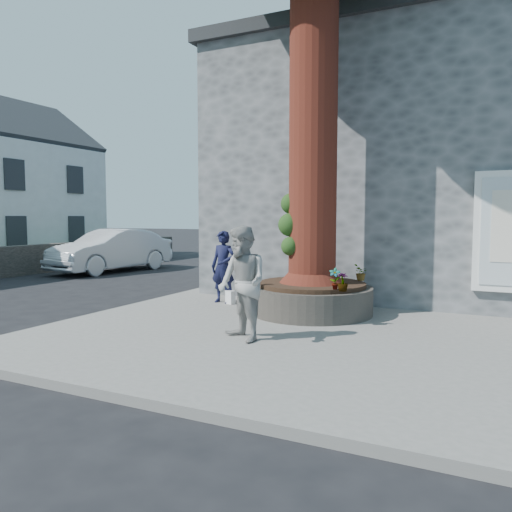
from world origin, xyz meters
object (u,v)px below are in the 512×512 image
at_px(woman, 242,283).
at_px(car_silver, 111,250).
at_px(man, 223,267).
at_px(planter, 312,298).

height_order(woman, car_silver, woman).
bearing_deg(car_silver, woman, -31.64).
height_order(man, car_silver, man).
xyz_separation_m(planter, man, (-2.13, 0.32, 0.48)).
distance_m(planter, car_silver, 10.47).
bearing_deg(car_silver, planter, -20.38).
xyz_separation_m(planter, car_silver, (-9.30, 4.81, 0.35)).
distance_m(planter, woman, 2.51).
bearing_deg(woman, planter, 117.58).
height_order(planter, man, man).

